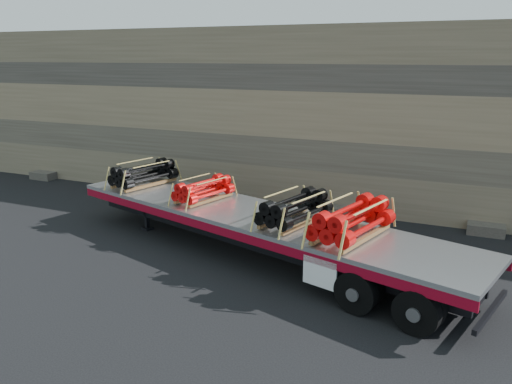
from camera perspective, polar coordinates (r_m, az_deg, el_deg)
ground at (r=15.67m, az=-1.65°, el=-6.78°), size 120.00×120.00×0.00m
rock_wall at (r=20.73m, az=5.97°, el=8.60°), size 44.00×3.00×7.00m
trailer at (r=15.11m, az=-0.21°, el=-4.86°), size 13.83×6.31×1.36m
bundle_front at (r=18.40m, az=-12.69°, el=1.98°), size 1.73×2.51×0.81m
bundle_midfront at (r=16.18m, az=-6.00°, el=0.23°), size 1.47×2.13×0.69m
bundle_midrear at (r=13.92m, az=4.44°, el=-1.99°), size 1.71×2.47×0.80m
bundle_rear at (r=13.01m, az=10.91°, el=-3.27°), size 1.89×2.74×0.88m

